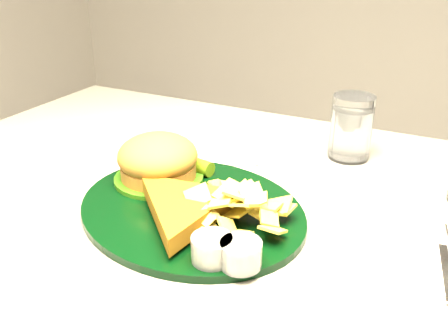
% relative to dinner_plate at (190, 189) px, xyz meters
% --- Properties ---
extents(dinner_plate, '(0.42, 0.39, 0.08)m').
position_rel_dinner_plate_xyz_m(dinner_plate, '(0.00, 0.00, 0.00)').
color(dinner_plate, black).
rests_on(dinner_plate, table).
extents(water_glass, '(0.08, 0.08, 0.11)m').
position_rel_dinner_plate_xyz_m(water_glass, '(0.15, 0.29, 0.02)').
color(water_glass, white).
rests_on(water_glass, table).
extents(fork_napkin, '(0.13, 0.16, 0.01)m').
position_rel_dinner_plate_xyz_m(fork_napkin, '(0.33, 0.02, -0.03)').
color(fork_napkin, white).
rests_on(fork_napkin, table).
extents(ramekin, '(0.06, 0.06, 0.03)m').
position_rel_dinner_plate_xyz_m(ramekin, '(-0.16, 0.11, -0.03)').
color(ramekin, white).
rests_on(ramekin, table).
extents(wrapped_straw, '(0.21, 0.15, 0.01)m').
position_rel_dinner_plate_xyz_m(wrapped_straw, '(-0.06, 0.15, -0.04)').
color(wrapped_straw, white).
rests_on(wrapped_straw, table).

